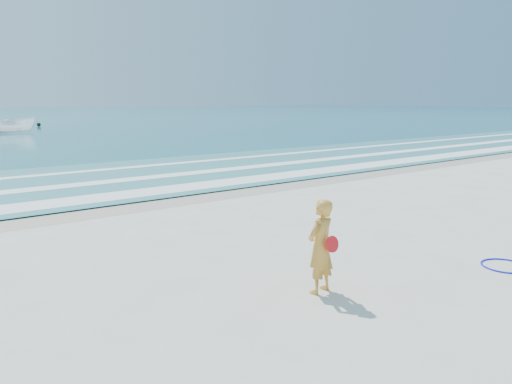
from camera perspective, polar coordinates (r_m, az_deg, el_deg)
ground at (r=8.98m, az=14.80°, el=-10.18°), size 400.00×400.00×0.00m
wet_sand at (r=15.87m, az=-11.90°, el=-1.04°), size 400.00×2.40×0.00m
shallow at (r=20.42m, az=-18.11°, el=1.33°), size 400.00×10.00×0.01m
foam_near at (r=17.02m, az=-13.83°, el=-0.17°), size 400.00×1.40×0.01m
foam_mid at (r=19.67m, az=-17.31°, el=1.07°), size 400.00×0.90×0.01m
foam_far at (r=22.76m, az=-20.27°, el=2.12°), size 400.00×0.60×0.01m
hoop at (r=10.67m, az=26.60°, el=-7.55°), size 0.97×0.97×0.03m
boat at (r=51.53m, az=-26.04°, el=6.89°), size 4.25×2.80×1.53m
buoy at (r=63.55m, az=-23.58°, el=7.08°), size 0.46×0.46×0.46m
woman at (r=8.19m, az=7.39°, el=-6.20°), size 0.63×0.48×1.56m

